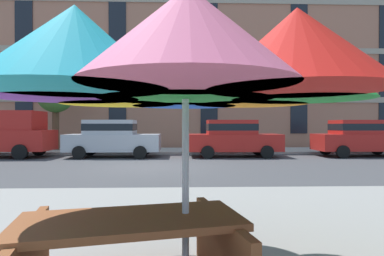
{
  "coord_description": "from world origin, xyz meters",
  "views": [
    {
      "loc": [
        1.13,
        -11.74,
        1.52
      ],
      "look_at": [
        1.64,
        3.2,
        1.4
      ],
      "focal_mm": 30.05,
      "sensor_mm": 36.0,
      "label": 1
    }
  ],
  "objects": [
    {
      "name": "sedan_silver",
      "position": [
        -2.14,
        3.7,
        0.95
      ],
      "size": [
        4.4,
        1.98,
        1.78
      ],
      "color": "#A8AAB2",
      "rests_on": "ground"
    },
    {
      "name": "pickup_red",
      "position": [
        -7.37,
        3.7,
        1.03
      ],
      "size": [
        5.1,
        2.12,
        2.2
      ],
      "color": "#B21E19",
      "rests_on": "ground"
    },
    {
      "name": "sedan_red",
      "position": [
        3.65,
        3.7,
        0.95
      ],
      "size": [
        4.4,
        1.98,
        1.78
      ],
      "color": "#B21E19",
      "rests_on": "ground"
    },
    {
      "name": "apartment_building",
      "position": [
        -0.0,
        14.99,
        6.4
      ],
      "size": [
        47.1,
        12.08,
        12.8
      ],
      "color": "#A87056",
      "rests_on": "ground"
    },
    {
      "name": "sidewalk_far",
      "position": [
        0.0,
        6.8,
        0.06
      ],
      "size": [
        56.0,
        3.6,
        0.12
      ],
      "primitive_type": "cube",
      "color": "#B2ADA3",
      "rests_on": "ground"
    },
    {
      "name": "patio_umbrella",
      "position": [
        1.17,
        -9.0,
        2.02
      ],
      "size": [
        3.19,
        3.19,
        2.36
      ],
      "color": "silver",
      "rests_on": "ground"
    },
    {
      "name": "ground_plane",
      "position": [
        0.0,
        0.0,
        0.0
      ],
      "size": [
        120.0,
        120.0,
        0.0
      ],
      "primitive_type": "plane",
      "color": "#424244"
    },
    {
      "name": "picnic_table",
      "position": [
        0.72,
        -9.12,
        0.49
      ],
      "size": [
        2.08,
        1.86,
        0.77
      ],
      "color": "brown",
      "rests_on": "ground"
    },
    {
      "name": "street_tree_left",
      "position": [
        -6.0,
        6.94,
        3.36
      ],
      "size": [
        2.08,
        2.17,
        4.51
      ],
      "color": "brown",
      "rests_on": "ground"
    },
    {
      "name": "sedan_red_midblock",
      "position": [
        9.91,
        3.7,
        0.95
      ],
      "size": [
        4.4,
        1.98,
        1.78
      ],
      "color": "#B21E19",
      "rests_on": "ground"
    }
  ]
}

